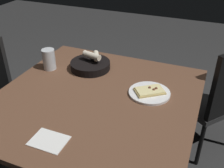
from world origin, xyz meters
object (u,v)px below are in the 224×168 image
object	(u,v)px
dining_table	(96,105)
pizza_plate	(149,92)
bread_basket	(90,64)
beer_glass	(49,60)
chair_near	(217,95)

from	to	relation	value
dining_table	pizza_plate	world-z (taller)	pizza_plate
dining_table	bread_basket	size ratio (longest dim) A/B	4.26
dining_table	beer_glass	bearing A→B (deg)	-24.37
dining_table	pizza_plate	size ratio (longest dim) A/B	4.74
beer_glass	chair_near	world-z (taller)	chair_near
bread_basket	beer_glass	xyz separation A→B (m)	(0.25, 0.10, 0.03)
pizza_plate	beer_glass	xyz separation A→B (m)	(0.69, -0.05, 0.05)
bread_basket	chair_near	world-z (taller)	chair_near
bread_basket	chair_near	size ratio (longest dim) A/B	0.29
dining_table	pizza_plate	bearing A→B (deg)	-151.86
bread_basket	dining_table	bearing A→B (deg)	120.73
dining_table	bread_basket	bearing A→B (deg)	-59.27
dining_table	pizza_plate	distance (m)	0.31
dining_table	chair_near	world-z (taller)	chair_near
dining_table	bread_basket	world-z (taller)	bread_basket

